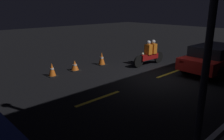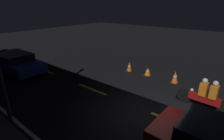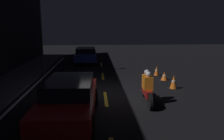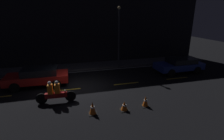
# 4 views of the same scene
# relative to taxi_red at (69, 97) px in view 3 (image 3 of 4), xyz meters

# --- Properties ---
(ground_plane) EXTENTS (56.00, 56.00, 0.00)m
(ground_plane) POSITION_rel_taxi_red_xyz_m (2.94, -1.35, -0.74)
(ground_plane) COLOR black
(lane_dash_c) EXTENTS (2.00, 0.14, 0.01)m
(lane_dash_c) POSITION_rel_taxi_red_xyz_m (1.94, -1.35, -0.74)
(lane_dash_c) COLOR gold
(lane_dash_c) RESTS_ON ground
(lane_dash_d) EXTENTS (2.00, 0.14, 0.01)m
(lane_dash_d) POSITION_rel_taxi_red_xyz_m (6.44, -1.35, -0.74)
(lane_dash_d) COLOR gold
(lane_dash_d) RESTS_ON ground
(lane_dash_e) EXTENTS (2.00, 0.14, 0.01)m
(lane_dash_e) POSITION_rel_taxi_red_xyz_m (10.94, -1.35, -0.74)
(lane_dash_e) COLOR gold
(lane_dash_e) RESTS_ON ground
(lane_solid_kerb) EXTENTS (25.20, 0.14, 0.01)m
(lane_solid_kerb) POSITION_rel_taxi_red_xyz_m (2.94, 2.46, -0.74)
(lane_solid_kerb) COLOR silver
(lane_solid_kerb) RESTS_ON ground
(taxi_red) EXTENTS (4.47, 2.00, 1.36)m
(taxi_red) POSITION_rel_taxi_red_xyz_m (0.00, 0.00, 0.00)
(taxi_red) COLOR red
(taxi_red) RESTS_ON ground
(sedan_blue) EXTENTS (4.30, 2.04, 1.32)m
(sedan_blue) POSITION_rel_taxi_red_xyz_m (11.99, -0.00, -0.01)
(sedan_blue) COLOR navy
(sedan_blue) RESTS_ON ground
(motorcycle) EXTENTS (2.34, 0.40, 1.40)m
(motorcycle) POSITION_rel_taxi_red_xyz_m (1.29, -3.06, -0.09)
(motorcycle) COLOR black
(motorcycle) RESTS_ON ground
(traffic_cone_near) EXTENTS (0.48, 0.48, 0.72)m
(traffic_cone_near) POSITION_rel_taxi_red_xyz_m (3.27, -4.92, -0.39)
(traffic_cone_near) COLOR black
(traffic_cone_near) RESTS_ON ground
(traffic_cone_mid) EXTENTS (0.52, 0.52, 0.52)m
(traffic_cone_mid) POSITION_rel_taxi_red_xyz_m (5.03, -4.98, -0.49)
(traffic_cone_mid) COLOR black
(traffic_cone_mid) RESTS_ON ground
(traffic_cone_far) EXTENTS (0.44, 0.44, 0.65)m
(traffic_cone_far) POSITION_rel_taxi_red_xyz_m (6.36, -4.88, -0.43)
(traffic_cone_far) COLOR black
(traffic_cone_far) RESTS_ON ground
(street_lamp) EXTENTS (0.28, 0.28, 5.76)m
(street_lamp) POSITION_rel_taxi_red_xyz_m (6.99, 2.56, 2.49)
(street_lamp) COLOR #333338
(street_lamp) RESTS_ON ground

